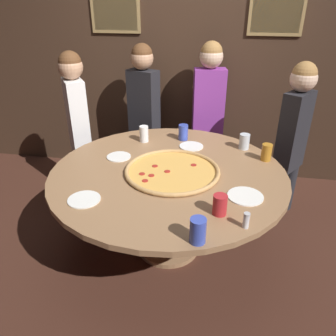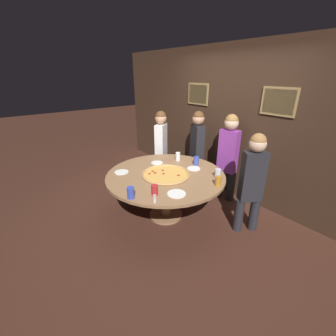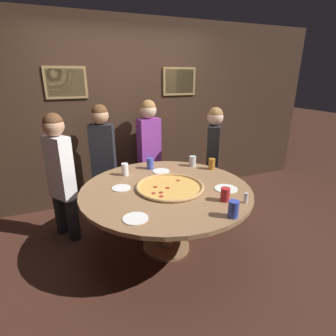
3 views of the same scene
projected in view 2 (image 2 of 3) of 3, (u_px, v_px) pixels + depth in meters
name	position (u px, v px, depth m)	size (l,w,h in m)	color
ground_plane	(166.00, 215.00, 3.64)	(24.00, 24.00, 0.00)	#422319
back_wall	(231.00, 123.00, 3.98)	(6.40, 0.08, 2.60)	#3D281C
dining_table	(166.00, 181.00, 3.39)	(1.76, 1.76, 0.74)	#936B47
giant_pizza	(166.00, 174.00, 3.30)	(0.71, 0.71, 0.03)	#E5A84C
drink_cup_near_left	(131.00, 193.00, 2.67)	(0.09, 0.09, 0.15)	#384CB7
drink_cup_centre_back	(196.00, 161.00, 3.65)	(0.08, 0.08, 0.14)	#384CB7
drink_cup_near_right	(218.00, 181.00, 2.97)	(0.08, 0.08, 0.13)	#BC7A23
drink_cup_beside_pizza	(218.00, 173.00, 3.21)	(0.09, 0.09, 0.13)	silver
drink_cup_by_shaker	(178.00, 156.00, 3.84)	(0.08, 0.08, 0.14)	white
drink_cup_front_edge	(155.00, 190.00, 2.76)	(0.09, 0.09, 0.13)	#B22328
white_plate_left_side	(157.00, 163.00, 3.75)	(0.19, 0.19, 0.01)	white
white_plate_beside_cup	(122.00, 172.00, 3.40)	(0.21, 0.21, 0.01)	white
white_plate_far_back	(194.00, 168.00, 3.53)	(0.21, 0.21, 0.01)	white
white_plate_near_front	(176.00, 194.00, 2.79)	(0.23, 0.23, 0.01)	white
condiment_shaker	(155.00, 199.00, 2.59)	(0.04, 0.04, 0.10)	silver
diner_centre_back	(228.00, 153.00, 3.83)	(0.40, 0.23, 1.53)	#232328
diner_far_right	(161.00, 144.00, 4.42)	(0.32, 0.38, 1.48)	#232328
diner_side_right	(252.00, 179.00, 3.01)	(0.31, 0.37, 1.44)	#232328
diner_side_left	(197.00, 146.00, 4.28)	(0.40, 0.27, 1.50)	#232328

